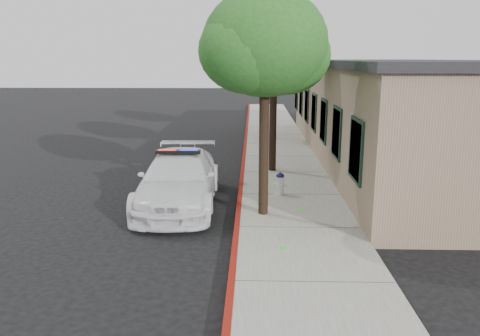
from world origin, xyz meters
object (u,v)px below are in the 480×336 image
object	(u,v)px
police_car	(179,180)
street_tree_mid	(274,45)
street_tree_near	(265,48)
street_tree_far	(264,54)
clapboard_building	(400,111)
fire_hydrant	(280,183)

from	to	relation	value
police_car	street_tree_mid	world-z (taller)	street_tree_mid
police_car	street_tree_mid	xyz separation A→B (m)	(2.94, 4.09, 4.00)
street_tree_mid	street_tree_near	bearing A→B (deg)	-94.77
street_tree_mid	street_tree_far	xyz separation A→B (m)	(-0.22, 7.86, -0.29)
clapboard_building	street_tree_near	distance (m)	10.20
street_tree_near	street_tree_mid	bearing A→B (deg)	85.23
clapboard_building	street_tree_mid	xyz separation A→B (m)	(-5.50, -2.66, 2.67)
street_tree_mid	street_tree_far	distance (m)	7.87
police_car	street_tree_near	distance (m)	4.67
fire_hydrant	street_tree_near	bearing A→B (deg)	-107.46
clapboard_building	street_tree_mid	world-z (taller)	street_tree_mid
police_car	street_tree_mid	size ratio (longest dim) A/B	0.89
street_tree_far	street_tree_near	bearing A→B (deg)	-90.94
clapboard_building	police_car	distance (m)	10.89
street_tree_near	street_tree_far	xyz separation A→B (m)	(0.22, 13.13, -0.05)
clapboard_building	police_car	size ratio (longest dim) A/B	3.81
clapboard_building	street_tree_near	size ratio (longest dim) A/B	3.53
street_tree_mid	fire_hydrant	bearing A→B (deg)	-88.13
clapboard_building	street_tree_far	xyz separation A→B (m)	(-5.72, 5.20, 2.38)
street_tree_near	street_tree_far	world-z (taller)	street_tree_near
clapboard_building	police_car	xyz separation A→B (m)	(-8.44, -6.75, -1.34)
clapboard_building	fire_hydrant	size ratio (longest dim) A/B	29.39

